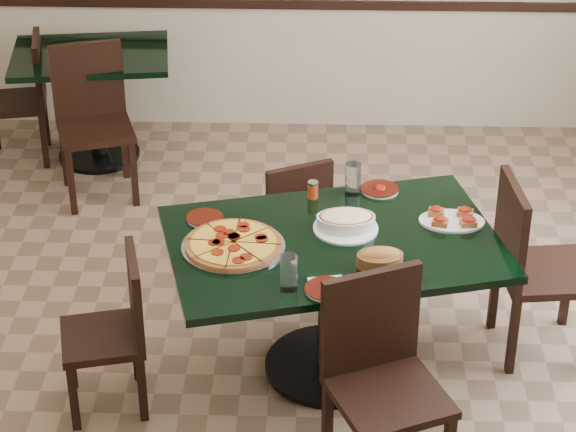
{
  "coord_description": "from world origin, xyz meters",
  "views": [
    {
      "loc": [
        0.23,
        -4.55,
        3.48
      ],
      "look_at": [
        0.09,
        0.0,
        0.83
      ],
      "focal_mm": 70.0,
      "sensor_mm": 36.0,
      "label": 1
    }
  ],
  "objects_px": {
    "back_table": "(93,85)",
    "chair_near": "(380,369)",
    "chair_right": "(530,260)",
    "back_chair_left": "(26,93)",
    "main_table": "(333,273)",
    "pepperoni_pizza": "(233,244)",
    "bread_basket": "(380,258)",
    "lasagna_casserole": "(346,221)",
    "chair_far": "(292,217)",
    "bruschetta_platter": "(452,218)",
    "back_chair_near": "(92,112)",
    "chair_left": "(117,325)"
  },
  "relations": [
    {
      "from": "chair_far",
      "to": "bread_basket",
      "type": "height_order",
      "value": "bread_basket"
    },
    {
      "from": "main_table",
      "to": "back_chair_left",
      "type": "height_order",
      "value": "back_chair_left"
    },
    {
      "from": "back_table",
      "to": "chair_right",
      "type": "distance_m",
      "value": 3.28
    },
    {
      "from": "chair_far",
      "to": "chair_right",
      "type": "height_order",
      "value": "chair_right"
    },
    {
      "from": "pepperoni_pizza",
      "to": "back_table",
      "type": "bearing_deg",
      "value": 115.13
    },
    {
      "from": "chair_right",
      "to": "bruschetta_platter",
      "type": "relative_size",
      "value": 2.93
    },
    {
      "from": "chair_near",
      "to": "pepperoni_pizza",
      "type": "bearing_deg",
      "value": 113.9
    },
    {
      "from": "back_chair_left",
      "to": "chair_near",
      "type": "bearing_deg",
      "value": 25.72
    },
    {
      "from": "back_table",
      "to": "lasagna_casserole",
      "type": "relative_size",
      "value": 3.51
    },
    {
      "from": "chair_far",
      "to": "lasagna_casserole",
      "type": "distance_m",
      "value": 0.78
    },
    {
      "from": "chair_left",
      "to": "bruschetta_platter",
      "type": "distance_m",
      "value": 1.66
    },
    {
      "from": "chair_near",
      "to": "bread_basket",
      "type": "height_order",
      "value": "chair_near"
    },
    {
      "from": "chair_right",
      "to": "back_chair_near",
      "type": "relative_size",
      "value": 0.99
    },
    {
      "from": "back_table",
      "to": "back_chair_left",
      "type": "distance_m",
      "value": 0.45
    },
    {
      "from": "main_table",
      "to": "pepperoni_pizza",
      "type": "height_order",
      "value": "pepperoni_pizza"
    },
    {
      "from": "chair_right",
      "to": "lasagna_casserole",
      "type": "height_order",
      "value": "chair_right"
    },
    {
      "from": "bread_basket",
      "to": "bruschetta_platter",
      "type": "xyz_separation_m",
      "value": [
        0.36,
        0.39,
        -0.02
      ]
    },
    {
      "from": "back_chair_left",
      "to": "pepperoni_pizza",
      "type": "distance_m",
      "value": 2.82
    },
    {
      "from": "main_table",
      "to": "back_table",
      "type": "xyz_separation_m",
      "value": [
        -1.57,
        2.27,
        -0.04
      ]
    },
    {
      "from": "back_table",
      "to": "bread_basket",
      "type": "relative_size",
      "value": 4.74
    },
    {
      "from": "back_table",
      "to": "lasagna_casserole",
      "type": "distance_m",
      "value": 2.73
    },
    {
      "from": "pepperoni_pizza",
      "to": "chair_near",
      "type": "bearing_deg",
      "value": -42.64
    },
    {
      "from": "chair_right",
      "to": "lasagna_casserole",
      "type": "distance_m",
      "value": 0.95
    },
    {
      "from": "chair_near",
      "to": "chair_left",
      "type": "height_order",
      "value": "chair_near"
    },
    {
      "from": "main_table",
      "to": "back_chair_near",
      "type": "xyz_separation_m",
      "value": [
        -1.49,
        1.82,
        -0.03
      ]
    },
    {
      "from": "pepperoni_pizza",
      "to": "lasagna_casserole",
      "type": "distance_m",
      "value": 0.55
    },
    {
      "from": "chair_right",
      "to": "back_chair_left",
      "type": "relative_size",
      "value": 1.11
    },
    {
      "from": "lasagna_casserole",
      "to": "chair_left",
      "type": "bearing_deg",
      "value": -164.11
    },
    {
      "from": "pepperoni_pizza",
      "to": "lasagna_casserole",
      "type": "height_order",
      "value": "lasagna_casserole"
    },
    {
      "from": "lasagna_casserole",
      "to": "bread_basket",
      "type": "xyz_separation_m",
      "value": [
        0.15,
        -0.31,
        -0.01
      ]
    },
    {
      "from": "main_table",
      "to": "bread_basket",
      "type": "height_order",
      "value": "bread_basket"
    },
    {
      "from": "chair_left",
      "to": "back_chair_left",
      "type": "distance_m",
      "value": 2.73
    },
    {
      "from": "lasagna_casserole",
      "to": "bruschetta_platter",
      "type": "xyz_separation_m",
      "value": [
        0.51,
        0.08,
        -0.02
      ]
    },
    {
      "from": "chair_left",
      "to": "back_chair_near",
      "type": "relative_size",
      "value": 0.84
    },
    {
      "from": "chair_near",
      "to": "lasagna_casserole",
      "type": "distance_m",
      "value": 0.85
    },
    {
      "from": "chair_near",
      "to": "back_chair_left",
      "type": "distance_m",
      "value": 3.68
    },
    {
      "from": "back_table",
      "to": "chair_near",
      "type": "xyz_separation_m",
      "value": [
        1.77,
        -2.97,
        0.02
      ]
    },
    {
      "from": "lasagna_casserole",
      "to": "main_table",
      "type": "bearing_deg",
      "value": -124.79
    },
    {
      "from": "main_table",
      "to": "chair_right",
      "type": "relative_size",
      "value": 1.82
    },
    {
      "from": "back_chair_left",
      "to": "main_table",
      "type": "bearing_deg",
      "value": 30.59
    },
    {
      "from": "chair_far",
      "to": "bread_basket",
      "type": "bearing_deg",
      "value": 88.59
    },
    {
      "from": "back_table",
      "to": "pepperoni_pizza",
      "type": "xyz_separation_m",
      "value": [
        1.1,
        -2.35,
        0.24
      ]
    },
    {
      "from": "back_chair_left",
      "to": "back_table",
      "type": "bearing_deg",
      "value": 81.36
    },
    {
      "from": "chair_left",
      "to": "pepperoni_pizza",
      "type": "relative_size",
      "value": 1.67
    },
    {
      "from": "main_table",
      "to": "bruschetta_platter",
      "type": "xyz_separation_m",
      "value": [
        0.57,
        0.18,
        0.21
      ]
    },
    {
      "from": "back_table",
      "to": "chair_near",
      "type": "height_order",
      "value": "chair_near"
    },
    {
      "from": "chair_far",
      "to": "chair_left",
      "type": "xyz_separation_m",
      "value": [
        -0.78,
        -1.02,
        0.0
      ]
    },
    {
      "from": "main_table",
      "to": "chair_right",
      "type": "distance_m",
      "value": 0.99
    },
    {
      "from": "chair_far",
      "to": "back_chair_near",
      "type": "xyz_separation_m",
      "value": [
        -1.28,
        1.09,
        0.1
      ]
    },
    {
      "from": "chair_far",
      "to": "back_chair_left",
      "type": "height_order",
      "value": "back_chair_left"
    }
  ]
}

